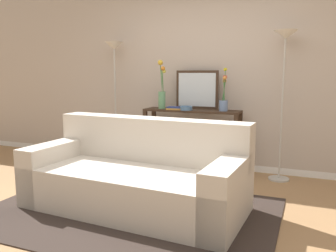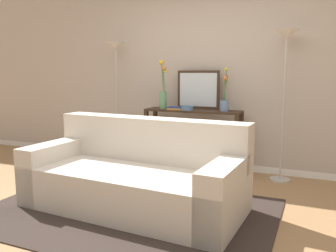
# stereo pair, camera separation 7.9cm
# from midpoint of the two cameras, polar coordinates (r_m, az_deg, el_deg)

# --- Properties ---
(ground_plane) EXTENTS (16.00, 16.00, 0.02)m
(ground_plane) POSITION_cam_midpoint_polar(r_m,az_deg,el_deg) (3.43, -2.82, -14.67)
(ground_plane) COLOR #9E754C
(back_wall) EXTENTS (12.00, 0.15, 2.85)m
(back_wall) POSITION_cam_midpoint_polar(r_m,az_deg,el_deg) (5.02, 7.35, 9.42)
(back_wall) COLOR white
(back_wall) RESTS_ON ground
(area_rug) EXTENTS (2.78, 1.90, 0.01)m
(area_rug) POSITION_cam_midpoint_polar(r_m,az_deg,el_deg) (3.52, -5.94, -13.79)
(area_rug) COLOR #332823
(area_rug) RESTS_ON ground
(couch) EXTENTS (2.21, 1.09, 0.88)m
(couch) POSITION_cam_midpoint_polar(r_m,az_deg,el_deg) (3.55, -4.65, -8.38)
(couch) COLOR beige
(couch) RESTS_ON ground
(console_table) EXTENTS (1.33, 0.34, 0.86)m
(console_table) POSITION_cam_midpoint_polar(r_m,az_deg,el_deg) (4.80, 4.53, -0.54)
(console_table) COLOR #382619
(console_table) RESTS_ON ground
(floor_lamp_left) EXTENTS (0.28, 0.28, 1.80)m
(floor_lamp_left) POSITION_cam_midpoint_polar(r_m,az_deg,el_deg) (5.27, -8.03, 9.27)
(floor_lamp_left) COLOR #B7B2A8
(floor_lamp_left) RESTS_ON ground
(floor_lamp_right) EXTENTS (0.28, 0.28, 1.86)m
(floor_lamp_right) POSITION_cam_midpoint_polar(r_m,az_deg,el_deg) (4.51, 19.16, 9.61)
(floor_lamp_right) COLOR #B7B2A8
(floor_lamp_right) RESTS_ON ground
(wall_mirror) EXTENTS (0.60, 0.02, 0.53)m
(wall_mirror) POSITION_cam_midpoint_polar(r_m,az_deg,el_deg) (4.87, 5.42, 5.93)
(wall_mirror) COLOR #382619
(wall_mirror) RESTS_ON console_table
(vase_tall_flowers) EXTENTS (0.11, 0.12, 0.67)m
(vase_tall_flowers) POSITION_cam_midpoint_polar(r_m,az_deg,el_deg) (4.89, -0.35, 5.55)
(vase_tall_flowers) COLOR #669E6B
(vase_tall_flowers) RESTS_ON console_table
(vase_short_flowers) EXTENTS (0.11, 0.12, 0.56)m
(vase_short_flowers) POSITION_cam_midpoint_polar(r_m,az_deg,el_deg) (4.62, 9.76, 4.39)
(vase_short_flowers) COLOR #6B84AD
(vase_short_flowers) RESTS_ON console_table
(fruit_bowl) EXTENTS (0.17, 0.17, 0.06)m
(fruit_bowl) POSITION_cam_midpoint_polar(r_m,az_deg,el_deg) (4.68, 3.63, 2.94)
(fruit_bowl) COLOR #4C7093
(fruit_bowl) RESTS_ON console_table
(book_stack) EXTENTS (0.23, 0.17, 0.04)m
(book_stack) POSITION_cam_midpoint_polar(r_m,az_deg,el_deg) (4.75, 1.77, 2.92)
(book_stack) COLOR #B77F33
(book_stack) RESTS_ON console_table
(book_row_under_console) EXTENTS (0.41, 0.18, 0.13)m
(book_row_under_console) POSITION_cam_midpoint_polar(r_m,az_deg,el_deg) (5.03, 0.77, -6.23)
(book_row_under_console) COLOR gold
(book_row_under_console) RESTS_ON ground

